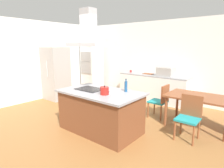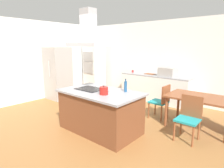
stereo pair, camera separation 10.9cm
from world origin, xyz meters
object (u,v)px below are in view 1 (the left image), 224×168
(wall_oven_stack, at_px, (92,64))
(chair_at_left_end, at_px, (161,99))
(cutting_board, at_px, (148,74))
(refrigerator, at_px, (56,73))
(range_hood, at_px, (89,34))
(coffee_mug_red, at_px, (131,71))
(chair_facing_island, at_px, (189,114))
(olive_oil_bottle, at_px, (126,86))
(tea_kettle, at_px, (105,91))
(countertop_microwave, at_px, (165,72))
(cooktop, at_px, (90,89))
(dining_table, at_px, (199,100))

(wall_oven_stack, bearing_deg, chair_at_left_end, -17.05)
(cutting_board, height_order, refrigerator, refrigerator)
(wall_oven_stack, bearing_deg, range_hood, -45.68)
(coffee_mug_red, height_order, refrigerator, refrigerator)
(wall_oven_stack, relative_size, chair_facing_island, 2.47)
(olive_oil_bottle, xyz_separation_m, range_hood, (-0.76, -0.33, 1.08))
(tea_kettle, relative_size, countertop_microwave, 0.45)
(cooktop, height_order, cutting_board, cutting_board)
(tea_kettle, height_order, coffee_mug_red, tea_kettle)
(olive_oil_bottle, bearing_deg, chair_at_left_end, 77.36)
(range_hood, bearing_deg, cooktop, 0.00)
(coffee_mug_red, bearing_deg, cutting_board, 2.99)
(chair_facing_island, bearing_deg, dining_table, 90.00)
(cooktop, relative_size, refrigerator, 0.33)
(coffee_mug_red, distance_m, chair_at_left_end, 2.33)
(wall_oven_stack, xyz_separation_m, dining_table, (4.53, -1.11, -0.43))
(dining_table, height_order, range_hood, range_hood)
(refrigerator, bearing_deg, cooktop, -19.61)
(cooktop, xyz_separation_m, wall_oven_stack, (-2.58, 2.65, 0.20))
(cooktop, height_order, dining_table, cooktop)
(refrigerator, relative_size, chair_facing_island, 2.04)
(tea_kettle, xyz_separation_m, olive_oil_bottle, (0.19, 0.47, 0.04))
(cutting_board, relative_size, wall_oven_stack, 0.15)
(wall_oven_stack, bearing_deg, tea_kettle, -41.52)
(tea_kettle, height_order, cutting_board, tea_kettle)
(olive_oil_bottle, relative_size, chair_at_left_end, 0.32)
(cutting_board, height_order, range_hood, range_hood)
(cooktop, distance_m, chair_at_left_end, 1.89)
(countertop_microwave, height_order, coffee_mug_red, countertop_microwave)
(cutting_board, height_order, chair_facing_island, cutting_board)
(refrigerator, bearing_deg, dining_table, 7.28)
(olive_oil_bottle, relative_size, chair_facing_island, 0.32)
(range_hood, bearing_deg, olive_oil_bottle, 23.50)
(tea_kettle, bearing_deg, coffee_mug_red, 114.38)
(coffee_mug_red, xyz_separation_m, cutting_board, (0.70, 0.04, -0.04))
(cooktop, bearing_deg, cutting_board, 92.17)
(countertop_microwave, xyz_separation_m, chair_at_left_end, (0.49, -1.34, -0.53))
(olive_oil_bottle, distance_m, cutting_board, 2.74)
(cutting_board, relative_size, chair_facing_island, 0.38)
(dining_table, distance_m, chair_facing_island, 0.68)
(tea_kettle, relative_size, dining_table, 0.16)
(range_hood, bearing_deg, chair_at_left_end, 56.21)
(cooktop, bearing_deg, coffee_mug_red, 105.63)
(chair_facing_island, bearing_deg, tea_kettle, -143.59)
(tea_kettle, xyz_separation_m, range_hood, (-0.57, 0.14, 1.12))
(wall_oven_stack, height_order, dining_table, wall_oven_stack)
(cutting_board, distance_m, dining_table, 2.49)
(cooktop, distance_m, dining_table, 2.49)
(tea_kettle, distance_m, refrigerator, 3.41)
(tea_kettle, height_order, refrigerator, refrigerator)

